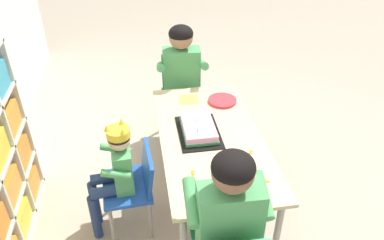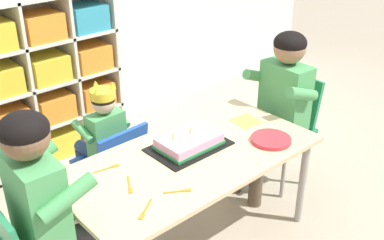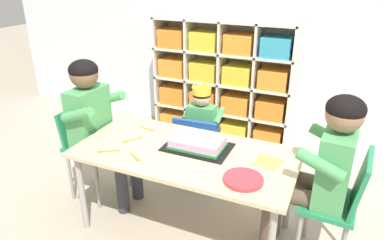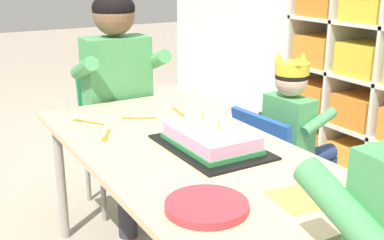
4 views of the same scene
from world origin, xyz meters
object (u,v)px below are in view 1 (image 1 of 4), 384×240
Objects in this scene: adult_helper_seated at (226,211)px; fork_by_napkin at (225,174)px; guest_at_table_side at (182,75)px; paper_plate_stack at (222,101)px; fork_at_table_front_edge at (193,177)px; birthday_cake_on_tray at (199,129)px; classroom_chair_guest_side at (181,89)px; fork_near_cake_tray at (260,177)px; classroom_chair_blue at (134,183)px; child_with_crown at (115,167)px; fork_scattered_mid_table at (249,156)px; activity_table at (211,142)px.

adult_helper_seated reaches higher than fork_by_napkin.
fork_by_napkin is at bearing -82.10° from guest_at_table_side.
paper_plate_stack is 0.86m from fork_at_table_front_edge.
guest_at_table_side is 2.53× the size of birthday_cake_on_tray.
classroom_chair_guest_side reaches higher than fork_at_table_front_edge.
paper_plate_stack is at bearing -31.95° from fork_near_cake_tray.
classroom_chair_blue is 0.18m from child_with_crown.
adult_helper_seated is at bearing 167.82° from paper_plate_stack.
child_with_crown is 0.87m from fork_near_cake_tray.
guest_at_table_side is at bearing -134.70° from fork_scattered_mid_table.
fork_by_napkin is (-0.79, 0.16, -0.01)m from paper_plate_stack.
fork_by_napkin is at bearing -21.95° from fork_scattered_mid_table.
activity_table is 1.29× the size of guest_at_table_side.
classroom_chair_blue reaches higher than fork_by_napkin.
guest_at_table_side is (0.78, 0.08, 0.11)m from activity_table.
paper_plate_stack is at bearing -100.75° from adult_helper_seated.
fork_scattered_mid_table is at bearing -71.57° from guest_at_table_side.
guest_at_table_side reaches higher than fork_scattered_mid_table.
activity_table is 0.12m from birthday_cake_on_tray.
adult_helper_seated reaches higher than fork_at_table_front_edge.
fork_near_cake_tray is (-0.84, -0.02, -0.01)m from paper_plate_stack.
fork_near_cake_tray is (-0.30, -0.82, 0.07)m from child_with_crown.
fork_at_table_front_edge is (-0.24, -0.34, 0.22)m from classroom_chair_blue.
activity_table is 1.62× the size of child_with_crown.
guest_at_table_side is at bearing 0.61° from birthday_cake_on_tray.
paper_plate_stack is at bearing 164.87° from fork_at_table_front_edge.
paper_plate_stack is at bearing -72.38° from fork_by_napkin.
classroom_chair_guest_side is 1.27m from fork_at_table_front_edge.
guest_at_table_side is 8.22× the size of fork_near_cake_tray.
child_with_crown is at bearing 108.79° from birthday_cake_on_tray.
activity_table is 6.28× the size of paper_plate_stack.
child_with_crown is at bearing -116.93° from guest_at_table_side.
guest_at_table_side is 1.16m from fork_by_napkin.
fork_by_napkin is at bearing 61.41° from classroom_chair_blue.
classroom_chair_guest_side is at bearing -57.02° from fork_by_napkin.
child_with_crown reaches higher than fork_by_napkin.
fork_at_table_front_edge is (-1.15, 0.10, -0.06)m from guest_at_table_side.
birthday_cake_on_tray is 0.44m from paper_plate_stack.
fork_at_table_front_edge is (-1.26, 0.11, 0.14)m from classroom_chair_guest_side.
child_with_crown is 6.30× the size of fork_at_table_front_edge.
fork_near_cake_tray is at bearing -178.32° from paper_plate_stack.
fork_near_cake_tray is (-0.30, -0.71, 0.22)m from classroom_chair_blue.
fork_scattered_mid_table is (-0.10, -0.81, 0.07)m from child_with_crown.
fork_scattered_mid_table is 0.19m from fork_near_cake_tray.
child_with_crown is 0.79× the size of adult_helper_seated.
classroom_chair_guest_side reaches higher than activity_table.
birthday_cake_on_tray is 0.43m from fork_at_table_front_edge.
guest_at_table_side reaches higher than paper_plate_stack.
activity_table is 3.27× the size of birthday_cake_on_tray.
classroom_chair_guest_side is 3.42× the size of paper_plate_stack.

